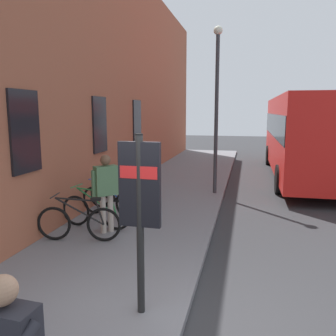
# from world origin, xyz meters

# --- Properties ---
(ground) EXTENTS (60.00, 60.00, 0.00)m
(ground) POSITION_xyz_m (6.00, -1.00, 0.00)
(ground) COLOR #2D2D30
(sidewalk_pavement) EXTENTS (24.00, 3.50, 0.12)m
(sidewalk_pavement) POSITION_xyz_m (8.00, 1.75, 0.06)
(sidewalk_pavement) COLOR slate
(sidewalk_pavement) RESTS_ON ground
(station_facade) EXTENTS (22.00, 0.65, 7.96)m
(station_facade) POSITION_xyz_m (8.99, 3.80, 3.98)
(station_facade) COLOR #9E563D
(station_facade) RESTS_ON ground
(bicycle_by_door) EXTENTS (0.49, 1.76, 0.97)m
(bicycle_by_door) POSITION_xyz_m (2.41, 2.63, 0.51)
(bicycle_by_door) COLOR black
(bicycle_by_door) RESTS_ON sidewalk_pavement
(bicycle_end_of_row) EXTENTS (0.48, 1.77, 0.97)m
(bicycle_end_of_row) POSITION_xyz_m (3.25, 2.64, 0.51)
(bicycle_end_of_row) COLOR black
(bicycle_end_of_row) RESTS_ON sidewalk_pavement
(bicycle_nearest_sign) EXTENTS (0.58, 1.73, 0.97)m
(bicycle_nearest_sign) POSITION_xyz_m (4.17, 2.66, 0.51)
(bicycle_nearest_sign) COLOR black
(bicycle_nearest_sign) RESTS_ON sidewalk_pavement
(bicycle_leaning_wall) EXTENTS (0.48, 1.76, 0.97)m
(bicycle_leaning_wall) POSITION_xyz_m (4.94, 2.66, 0.51)
(bicycle_leaning_wall) COLOR black
(bicycle_leaning_wall) RESTS_ON sidewalk_pavement
(bicycle_under_window) EXTENTS (0.59, 1.73, 0.97)m
(bicycle_under_window) POSITION_xyz_m (5.87, 2.71, 0.51)
(bicycle_under_window) COLOR black
(bicycle_under_window) RESTS_ON sidewalk_pavement
(transit_info_sign) EXTENTS (0.11, 0.55, 2.40)m
(transit_info_sign) POSITION_xyz_m (0.19, 0.61, 1.72)
(transit_info_sign) COLOR black
(transit_info_sign) RESTS_ON sidewalk_pavement
(city_bus) EXTENTS (10.50, 2.65, 3.35)m
(city_bus) POSITION_xyz_m (11.59, -3.00, 1.92)
(city_bus) COLOR red
(city_bus) RESTS_ON ground
(pedestrian_crossing_street) EXTENTS (0.53, 0.53, 1.74)m
(pedestrian_crossing_street) POSITION_xyz_m (3.03, 2.28, 1.18)
(pedestrian_crossing_street) COLOR #B2A599
(pedestrian_crossing_street) RESTS_ON sidewalk_pavement
(street_lamp) EXTENTS (0.28, 0.28, 5.26)m
(street_lamp) POSITION_xyz_m (7.39, 0.30, 3.23)
(street_lamp) COLOR #333338
(street_lamp) RESTS_ON sidewalk_pavement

